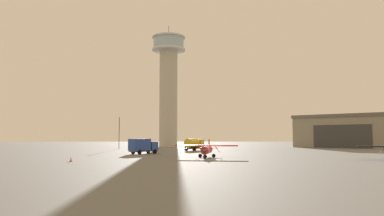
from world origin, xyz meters
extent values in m
plane|color=#60605E|center=(0.00, 0.00, 0.00)|extent=(400.00, 400.00, 0.00)
cylinder|color=#B2AD9E|center=(-10.37, 65.60, 16.72)|extent=(6.20, 6.20, 33.44)
cylinder|color=silver|center=(-10.37, 65.60, 33.74)|extent=(11.54, 11.54, 0.60)
cylinder|color=#99B7C6|center=(-10.37, 65.60, 35.93)|extent=(10.62, 10.62, 3.78)
cylinder|color=silver|center=(-10.37, 65.60, 38.07)|extent=(11.54, 11.54, 0.50)
cylinder|color=#38383D|center=(-10.37, 65.60, 40.32)|extent=(0.16, 0.16, 4.00)
cube|color=gray|center=(50.13, 60.07, 4.81)|extent=(37.16, 35.69, 9.61)
cube|color=#625C52|center=(50.13, 60.07, 10.11)|extent=(38.00, 36.54, 1.00)
cube|color=#38383A|center=(43.66, 52.32, 3.61)|extent=(13.46, 11.27, 7.21)
cylinder|color=red|center=(-0.87, 2.76, 1.28)|extent=(2.42, 6.66, 1.30)
cone|color=#38383D|center=(-1.48, -0.71, 1.28)|extent=(1.06, 1.09, 0.91)
cube|color=#38383D|center=(-1.48, -0.71, 1.28)|extent=(0.11, 0.08, 1.99)
cube|color=red|center=(-0.92, 2.45, 2.03)|extent=(10.59, 3.38, 0.21)
cylinder|color=orange|center=(-2.57, 2.74, 1.60)|extent=(1.03, 0.26, 1.42)
cylinder|color=orange|center=(0.73, 2.16, 1.60)|extent=(1.03, 0.26, 1.42)
cube|color=#99B7C6|center=(-1.09, 1.52, 1.63)|extent=(1.22, 1.32, 0.73)
cone|color=red|center=(-0.25, 6.22, 1.38)|extent=(1.22, 1.61, 0.97)
cube|color=orange|center=(-0.25, 6.22, 2.22)|extent=(0.32, 1.16, 1.78)
cube|color=red|center=(-0.25, 6.22, 1.54)|extent=(3.26, 1.48, 0.10)
cylinder|color=black|center=(-1.31, 0.28, 0.31)|extent=(0.65, 0.28, 0.63)
cylinder|color=black|center=(-1.97, 3.16, 0.31)|extent=(0.65, 0.28, 0.63)
cylinder|color=black|center=(0.30, 2.76, 0.31)|extent=(0.65, 0.28, 0.63)
cylinder|color=#B7BABF|center=(25.20, -4.19, 1.59)|extent=(0.96, 0.49, 1.41)
cube|color=#38383D|center=(-2.31, 32.79, 0.62)|extent=(4.91, 6.08, 0.24)
cube|color=gold|center=(-1.17, 34.58, 1.79)|extent=(3.06, 2.78, 2.09)
cube|color=#99B7C6|center=(-0.76, 35.23, 2.20)|extent=(1.89, 1.24, 1.05)
cylinder|color=gold|center=(-2.84, 31.97, 1.89)|extent=(4.06, 4.56, 2.30)
cylinder|color=black|center=(-2.18, 35.16, 0.50)|extent=(0.99, 0.77, 1.00)
cylinder|color=black|center=(-0.23, 33.91, 0.50)|extent=(0.99, 0.77, 1.00)
cylinder|color=black|center=(-4.24, 31.92, 0.50)|extent=(0.99, 0.77, 1.00)
cylinder|color=black|center=(-2.29, 30.68, 0.50)|extent=(0.99, 0.77, 1.00)
cube|color=#38383D|center=(-13.02, 15.89, 0.62)|extent=(5.57, 5.71, 0.24)
cube|color=#2847A8|center=(-11.49, 17.49, 1.59)|extent=(2.83, 2.81, 1.70)
cube|color=#99B7C6|center=(-10.93, 18.08, 1.93)|extent=(1.44, 1.38, 0.85)
cube|color=#2847A8|center=(-13.72, 15.16, 1.91)|extent=(4.49, 4.55, 2.34)
cylinder|color=black|center=(-12.27, 18.15, 0.50)|extent=(0.91, 0.89, 1.00)
cylinder|color=black|center=(-10.79, 16.75, 0.50)|extent=(0.91, 0.89, 1.00)
cylinder|color=black|center=(-15.03, 15.25, 0.50)|extent=(0.91, 0.89, 1.00)
cylinder|color=black|center=(-13.56, 13.85, 0.50)|extent=(0.91, 0.89, 1.00)
cylinder|color=#38383D|center=(-23.54, 46.06, 4.44)|extent=(0.18, 0.18, 8.88)
sphere|color=#F9E5B2|center=(-23.54, 46.06, 9.10)|extent=(0.44, 0.44, 0.44)
cube|color=black|center=(-20.63, -6.60, 0.02)|extent=(0.36, 0.36, 0.04)
cone|color=orange|center=(-20.63, -6.60, 0.35)|extent=(0.30, 0.30, 0.62)
cylinder|color=white|center=(-20.63, -6.60, 0.38)|extent=(0.21, 0.21, 0.08)
camera|label=1|loc=(-4.46, -58.17, 3.51)|focal=33.76mm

